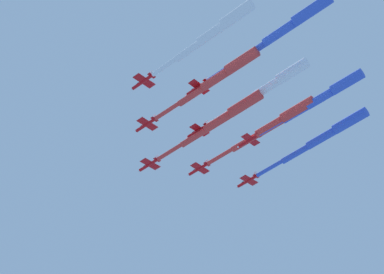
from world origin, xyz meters
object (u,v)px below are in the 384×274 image
object	(u,v)px
jet_starboard_outer	(281,31)
jet_trail_port	(321,98)
jet_port_mid	(267,87)
jet_starboard_mid	(212,33)
jet_lead	(220,120)
jet_starboard_inner	(271,126)
jet_port_outer	(323,137)
jet_port_inner	(216,78)

from	to	relation	value
jet_starboard_outer	jet_trail_port	size ratio (longest dim) A/B	1.12
jet_port_mid	jet_starboard_mid	xyz separation A→B (m)	(28.00, -6.53, -1.09)
jet_lead	jet_starboard_inner	distance (m)	18.46
jet_port_mid	jet_trail_port	size ratio (longest dim) A/B	1.00
jet_starboard_mid	jet_trail_port	world-z (taller)	jet_trail_port
jet_lead	jet_port_outer	bearing A→B (deg)	128.35
jet_port_inner	jet_starboard_mid	size ratio (longest dim) A/B	1.05
jet_lead	jet_trail_port	size ratio (longest dim) A/B	1.08
jet_port_outer	jet_starboard_inner	bearing A→B (deg)	-52.68
jet_lead	jet_port_outer	world-z (taller)	jet_lead
jet_lead	jet_port_mid	distance (m)	20.01
jet_lead	jet_starboard_mid	xyz separation A→B (m)	(32.08, 12.98, 0.70)
jet_port_inner	jet_starboard_inner	distance (m)	28.62
jet_lead	jet_port_inner	distance (m)	17.22
jet_starboard_mid	jet_trail_port	xyz separation A→B (m)	(-39.57, 20.84, 0.24)
jet_port_mid	jet_starboard_mid	distance (m)	28.78
jet_starboard_outer	jet_port_inner	bearing A→B (deg)	-102.92
jet_port_inner	jet_starboard_mid	distance (m)	17.39
jet_lead	jet_starboard_inner	bearing A→B (deg)	129.37
jet_lead	jet_port_inner	size ratio (longest dim) A/B	1.05
jet_lead	jet_starboard_outer	xyz separation A→B (m)	(21.72, 31.93, 2.39)
jet_starboard_inner	jet_starboard_mid	world-z (taller)	jet_starboard_inner
jet_port_outer	jet_lead	bearing A→B (deg)	-51.65
jet_port_mid	jet_starboard_mid	world-z (taller)	jet_port_mid
jet_starboard_outer	jet_starboard_inner	bearing A→B (deg)	-152.04
jet_port_outer	jet_starboard_outer	bearing A→B (deg)	4.27
jet_starboard_inner	jet_port_outer	world-z (taller)	jet_starboard_inner
jet_port_inner	jet_starboard_inner	xyz separation A→B (m)	(-27.56, 7.64, 1.05)
jet_lead	jet_starboard_outer	distance (m)	38.69
jet_port_inner	jet_starboard_outer	xyz separation A→B (m)	(5.82, 25.36, 1.75)
jet_port_inner	jet_port_outer	size ratio (longest dim) A/B	0.95
jet_trail_port	jet_starboard_outer	bearing A→B (deg)	-3.70
jet_port_outer	jet_starboard_mid	bearing A→B (deg)	-15.95
jet_port_inner	jet_trail_port	size ratio (longest dim) A/B	1.03
jet_starboard_mid	jet_port_outer	bearing A→B (deg)	164.05
jet_starboard_inner	jet_trail_port	distance (m)	20.06
jet_lead	jet_port_mid	world-z (taller)	jet_port_mid
jet_lead	jet_port_inner	xyz separation A→B (m)	(15.91, 6.57, 0.64)
jet_starboard_inner	jet_port_outer	bearing A→B (deg)	127.32
jet_trail_port	jet_lead	bearing A→B (deg)	-77.50
jet_lead	jet_port_outer	size ratio (longest dim) A/B	0.99
jet_starboard_mid	jet_port_mid	bearing A→B (deg)	166.88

